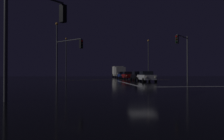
# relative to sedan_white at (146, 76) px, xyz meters

# --- Properties ---
(ground) EXTENTS (120.00, 120.00, 0.10)m
(ground) POSITION_rel_sedan_white_xyz_m (-3.76, -11.48, -0.85)
(ground) COLOR black
(stop_line_north) EXTENTS (0.35, 14.75, 0.01)m
(stop_line_north) POSITION_rel_sedan_white_xyz_m (-3.76, -2.89, -0.80)
(stop_line_north) COLOR white
(stop_line_north) RESTS_ON ground
(centre_line_ns) EXTENTS (22.00, 0.15, 0.01)m
(centre_line_ns) POSITION_rel_sedan_white_xyz_m (-3.76, 8.71, -0.80)
(centre_line_ns) COLOR yellow
(centre_line_ns) RESTS_ON ground
(sedan_white) EXTENTS (2.02, 4.33, 1.57)m
(sedan_white) POSITION_rel_sedan_white_xyz_m (0.00, 0.00, 0.00)
(sedan_white) COLOR silver
(sedan_white) RESTS_ON ground
(sedan_black) EXTENTS (2.02, 4.33, 1.57)m
(sedan_black) POSITION_rel_sedan_white_xyz_m (0.16, 5.87, 0.00)
(sedan_black) COLOR black
(sedan_black) RESTS_ON ground
(sedan_red) EXTENTS (2.02, 4.33, 1.57)m
(sedan_red) POSITION_rel_sedan_white_xyz_m (-0.41, 12.47, 0.00)
(sedan_red) COLOR maroon
(sedan_red) RESTS_ON ground
(sedan_blue) EXTENTS (2.02, 4.33, 1.57)m
(sedan_blue) POSITION_rel_sedan_white_xyz_m (-0.34, 19.14, 0.00)
(sedan_blue) COLOR navy
(sedan_blue) RESTS_ON ground
(box_truck) EXTENTS (2.68, 8.28, 3.08)m
(box_truck) POSITION_rel_sedan_white_xyz_m (-0.20, 26.29, 0.91)
(box_truck) COLOR beige
(box_truck) RESTS_ON ground
(traffic_signal_sw) EXTENTS (2.71, 2.71, 5.80)m
(traffic_signal_sw) POSITION_rel_sedan_white_xyz_m (-11.70, -19.42, 3.18)
(traffic_signal_sw) COLOR #4C4C51
(traffic_signal_sw) RESTS_ON ground
(traffic_signal_nw) EXTENTS (3.51, 3.51, 5.66)m
(traffic_signal_nw) POSITION_rel_sedan_white_xyz_m (-11.32, -3.93, 3.14)
(traffic_signal_nw) COLOR #4C4C51
(traffic_signal_nw) RESTS_ON ground
(traffic_signal_ne) EXTENTS (3.09, 3.09, 6.49)m
(traffic_signal_ne) POSITION_rel_sedan_white_xyz_m (4.07, -3.65, 3.66)
(traffic_signal_ne) COLOR #4C4C51
(traffic_signal_ne) RESTS_ON ground
(streetlamp_right_far) EXTENTS (0.44, 0.44, 9.30)m
(streetlamp_right_far) POSITION_rel_sedan_white_xyz_m (5.93, 18.71, 4.54)
(streetlamp_right_far) COLOR #424247
(streetlamp_right_far) RESTS_ON ground
(streetlamp_left_near) EXTENTS (0.44, 0.44, 9.14)m
(streetlamp_left_near) POSITION_rel_sedan_white_xyz_m (-13.46, 2.71, 4.46)
(streetlamp_left_near) COLOR #424247
(streetlamp_left_near) RESTS_ON ground
(streetlamp_left_far) EXTENTS (0.44, 0.44, 9.35)m
(streetlamp_left_far) POSITION_rel_sedan_white_xyz_m (-13.46, 18.71, 4.57)
(streetlamp_left_far) COLOR #424247
(streetlamp_left_far) RESTS_ON ground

